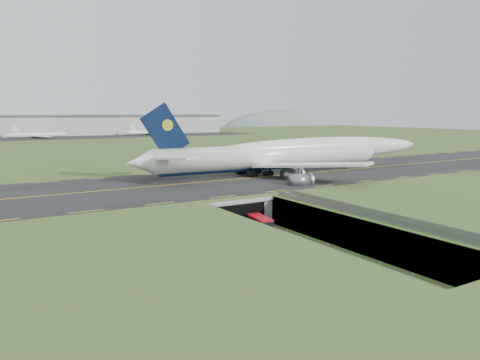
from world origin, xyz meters
TOP-DOWN VIEW (x-y plane):
  - ground at (0.00, 0.00)m, footprint 900.00×900.00m
  - airfield_deck at (0.00, 0.00)m, footprint 800.00×800.00m
  - trench_road at (0.00, -7.50)m, footprint 12.00×75.00m
  - taxiway at (0.00, 33.00)m, footprint 800.00×44.00m
  - tunnel_portal at (0.00, 16.71)m, footprint 17.00×22.30m
  - guideway at (11.00, -19.11)m, footprint 3.00×53.00m
  - jumbo_jet at (34.89, 36.55)m, footprint 99.47×63.00m
  - shuttle_tram at (1.86, 3.58)m, footprint 3.91×7.70m
  - cargo_terminal at (0.02, 299.41)m, footprint 320.00×67.00m
  - distant_hills at (64.38, 430.00)m, footprint 700.00×91.00m

SIDE VIEW (x-z plane):
  - distant_hills at x=64.38m, z-range -34.00..26.00m
  - ground at x=0.00m, z-range 0.00..0.00m
  - trench_road at x=0.00m, z-range 0.00..0.20m
  - shuttle_tram at x=1.86m, z-range 0.15..3.16m
  - airfield_deck at x=0.00m, z-range 0.00..6.00m
  - tunnel_portal at x=0.00m, z-range 0.33..6.33m
  - guideway at x=11.00m, z-range 1.80..8.85m
  - taxiway at x=0.00m, z-range 6.00..6.18m
  - jumbo_jet at x=34.89m, z-range 1.19..22.07m
  - cargo_terminal at x=0.02m, z-range 6.16..21.76m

